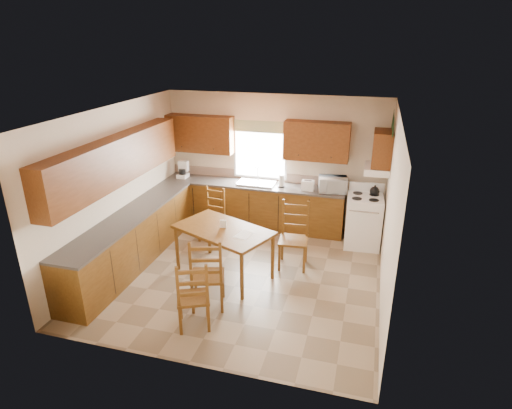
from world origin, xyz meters
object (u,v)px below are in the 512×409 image
(chair_near_left, at_px, (207,272))
(chair_near_right, at_px, (193,293))
(chair_far_right, at_px, (294,236))
(dining_table, at_px, (224,252))
(stove, at_px, (363,222))
(chair_far_left, at_px, (211,215))
(microwave, at_px, (333,185))

(chair_near_left, distance_m, chair_near_right, 0.50)
(chair_near_left, relative_size, chair_far_right, 0.99)
(dining_table, bearing_deg, chair_near_left, -62.16)
(stove, relative_size, dining_table, 0.62)
(chair_near_right, height_order, chair_far_right, chair_far_right)
(chair_far_left, bearing_deg, stove, 19.52)
(dining_table, bearing_deg, chair_far_left, 142.85)
(chair_far_left, bearing_deg, chair_far_right, -10.91)
(chair_far_right, bearing_deg, chair_near_left, -128.70)
(dining_table, distance_m, chair_near_right, 1.42)
(chair_near_left, height_order, chair_far_left, chair_near_left)
(stove, xyz_separation_m, chair_near_right, (-2.11, -3.14, 0.03))
(chair_near_left, relative_size, chair_near_right, 1.10)
(chair_far_left, relative_size, chair_far_right, 0.90)
(chair_near_right, relative_size, chair_far_left, 1.01)
(stove, bearing_deg, chair_far_right, -137.05)
(stove, xyz_separation_m, chair_far_right, (-1.11, -1.16, 0.09))
(chair_near_left, bearing_deg, dining_table, -102.42)
(stove, height_order, dining_table, stove)
(chair_far_left, height_order, chair_far_right, chair_far_right)
(dining_table, height_order, chair_far_right, chair_far_right)
(chair_far_right, bearing_deg, microwave, 66.89)
(dining_table, height_order, chair_near_right, chair_near_right)
(dining_table, bearing_deg, chair_near_right, -64.36)
(dining_table, height_order, chair_far_left, chair_far_left)
(stove, xyz_separation_m, chair_far_left, (-2.84, -0.56, 0.03))
(stove, xyz_separation_m, dining_table, (-2.17, -1.73, -0.06))
(chair_near_left, xyz_separation_m, chair_far_right, (0.98, 1.47, 0.00))
(chair_near_right, height_order, chair_far_left, chair_near_right)
(chair_far_left, xyz_separation_m, chair_far_right, (1.73, -0.60, 0.06))
(stove, xyz_separation_m, microwave, (-0.64, 0.28, 0.59))
(microwave, bearing_deg, chair_far_left, -169.02)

